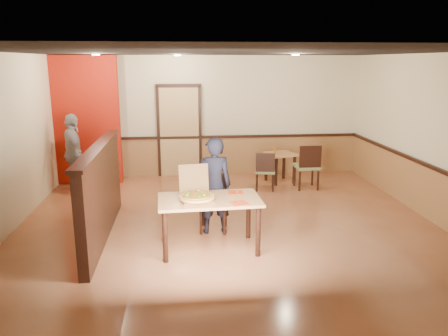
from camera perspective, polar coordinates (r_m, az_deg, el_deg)
The scene contains 26 objects.
floor at distance 7.28m, azimuth 0.76°, elevation -7.68°, with size 7.00×7.00×0.00m, color #B36B45.
ceiling at distance 6.78m, azimuth 0.83°, elevation 14.93°, with size 7.00×7.00×0.00m, color black.
wall_back at distance 10.34m, azimuth -1.42°, elevation 6.76°, with size 7.00×7.00×0.00m, color beige.
wall_right at distance 8.07m, azimuth 26.35°, elevation 3.33°, with size 7.00×7.00×0.00m, color beige.
wainscot_back at distance 10.47m, azimuth -1.38°, elevation 1.57°, with size 7.00×0.04×0.90m, color olive.
chair_rail_back at distance 10.36m, azimuth -1.38°, elevation 4.09°, with size 7.00×0.06×0.06m, color black.
wainscot_right at distance 8.26m, azimuth 25.48°, elevation -3.15°, with size 0.04×7.00×0.90m, color olive.
chair_rail_right at distance 8.14m, azimuth 25.70°, elevation 0.02°, with size 0.06×7.00×0.06m, color black.
back_door at distance 10.32m, azimuth -5.84°, elevation 4.71°, with size 0.90×0.06×2.10m, color tan.
booth_partition at distance 6.92m, azimuth -15.74°, elevation -2.93°, with size 0.20×3.10×1.44m.
red_accent_panel at distance 10.04m, azimuth -18.02°, elevation 5.88°, with size 1.60×0.20×2.78m, color #9F180B.
spot_a at distance 8.67m, azimuth -16.39°, elevation 14.01°, with size 0.14×0.14×0.02m, color #FFD6B2.
spot_b at distance 9.23m, azimuth -6.10°, elevation 14.43°, with size 0.14×0.14×0.02m, color #FFD6B2.
spot_c at distance 8.52m, azimuth 9.34°, elevation 14.39°, with size 0.14×0.14×0.02m, color #FFD6B2.
main_table at distance 6.23m, azimuth -1.92°, elevation -4.96°, with size 1.48×0.90×0.77m.
diner_chair at distance 7.04m, azimuth -1.34°, elevation -4.17°, with size 0.51×0.51×0.90m.
side_chair_left at distance 9.20m, azimuth 5.39°, elevation -0.20°, with size 0.48×0.48×0.82m.
side_chair_right at distance 9.39m, azimuth 10.89°, elevation 0.40°, with size 0.49×0.49×0.97m.
side_table at distance 9.87m, azimuth 7.36°, elevation 0.99°, with size 0.77×0.77×0.67m.
diner at distance 6.82m, azimuth -1.31°, elevation -2.32°, with size 0.56×0.37×1.55m, color black.
passerby at distance 9.57m, azimuth -19.04°, elevation 1.87°, with size 0.96×0.40×1.63m, color #9D9CA4.
pizza_box at distance 6.16m, azimuth -3.63°, elevation -3.57°, with size 0.49×0.56×0.45m.
pizza at distance 6.12m, azimuth -3.56°, elevation -3.79°, with size 0.49×0.49×0.03m, color gold.
napkin_near at distance 5.99m, azimuth 2.01°, elevation -4.62°, with size 0.29×0.29×0.01m.
napkin_far at distance 6.46m, azimuth 1.54°, elevation -3.22°, with size 0.22×0.22×0.01m.
condiment at distance 9.74m, azimuth 6.68°, elevation 2.28°, with size 0.06×0.06×0.14m, color olive.
Camera 1 is at (-0.77, -6.73, 2.67)m, focal length 35.00 mm.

